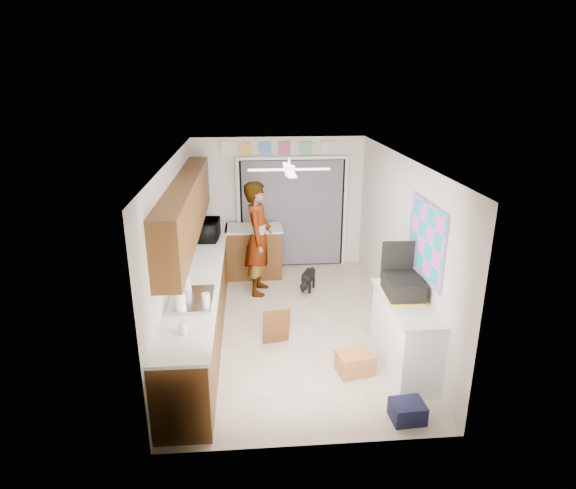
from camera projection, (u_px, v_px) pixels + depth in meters
name	position (u px, v px, depth m)	size (l,w,h in m)	color
floor	(290.00, 325.00, 7.23)	(5.00, 5.00, 0.00)	#BEAD99
ceiling	(290.00, 159.00, 6.41)	(5.00, 5.00, 0.00)	white
wall_back	(279.00, 203.00, 9.17)	(3.20, 3.20, 0.00)	silver
wall_front	(313.00, 337.00, 4.47)	(3.20, 3.20, 0.00)	silver
wall_left	(176.00, 250.00, 6.70)	(5.00, 5.00, 0.00)	silver
wall_right	(400.00, 244.00, 6.94)	(5.00, 5.00, 0.00)	silver
left_base_cabinets	(201.00, 301.00, 6.99)	(0.60, 4.80, 0.90)	brown
left_countertop	(200.00, 271.00, 6.83)	(0.62, 4.80, 0.04)	white
upper_cabinets	(187.00, 208.00, 6.72)	(0.32, 4.00, 0.80)	brown
sink_basin	(192.00, 300.00, 5.88)	(0.50, 0.76, 0.06)	silver
faucet	(176.00, 293.00, 5.83)	(0.03, 0.03, 0.22)	silver
peninsula_base	(254.00, 252.00, 8.93)	(1.00, 0.60, 0.90)	brown
peninsula_top	(254.00, 228.00, 8.77)	(1.04, 0.64, 0.04)	white
back_opening_recess	(292.00, 214.00, 9.23)	(2.00, 0.06, 2.10)	black
curtain_panel	(292.00, 214.00, 9.19)	(1.90, 0.03, 2.05)	slate
door_trim_left	(239.00, 215.00, 9.12)	(0.06, 0.04, 2.10)	white
door_trim_right	(345.00, 213.00, 9.28)	(0.06, 0.04, 2.10)	white
door_trim_head	(293.00, 158.00, 8.85)	(2.10, 0.04, 0.06)	white
header_frame_0	(246.00, 148.00, 8.75)	(0.22, 0.02, 0.22)	gold
header_frame_1	(265.00, 148.00, 8.78)	(0.22, 0.02, 0.22)	#5383DD
header_frame_2	(284.00, 148.00, 8.81)	(0.22, 0.02, 0.22)	#BE476A
header_frame_3	(306.00, 148.00, 8.84)	(0.22, 0.02, 0.22)	#6CBD7A
header_frame_4	(327.00, 148.00, 8.87)	(0.22, 0.02, 0.22)	silver
route66_sign	(227.00, 149.00, 8.72)	(0.22, 0.02, 0.26)	silver
right_counter_base	(405.00, 336.00, 6.06)	(0.50, 1.40, 0.90)	white
right_counter_top	(407.00, 302.00, 5.90)	(0.54, 1.44, 0.04)	white
abstract_painting	(426.00, 240.00, 5.87)	(0.03, 1.15, 0.95)	#F75BDC
ceiling_fan	(289.00, 170.00, 6.66)	(1.14, 1.14, 0.24)	white
microwave	(207.00, 230.00, 8.08)	(0.59, 0.40, 0.33)	black
soap_bottle	(187.00, 283.00, 6.06)	(0.11, 0.11, 0.28)	silver
jar_a	(206.00, 299.00, 5.79)	(0.10, 0.10, 0.14)	silver
jar_b	(183.00, 328.00, 5.12)	(0.09, 0.09, 0.13)	silver
paper_towel_roll	(181.00, 303.00, 5.56)	(0.11, 0.11, 0.25)	white
suitcase	(403.00, 287.00, 5.99)	(0.43, 0.57, 0.24)	black
suitcase_rim	(402.00, 295.00, 6.02)	(0.44, 0.58, 0.02)	yellow
suitcase_lid	(398.00, 260.00, 6.18)	(0.42, 0.03, 0.50)	black
cardboard_box	(355.00, 363.00, 6.04)	(0.44, 0.33, 0.27)	#C6713E
navy_crate	(407.00, 411.00, 5.21)	(0.35, 0.30, 0.22)	#151935
cabinet_door_panel	(276.00, 326.00, 6.63)	(0.38, 0.03, 0.56)	brown
man	(259.00, 238.00, 8.05)	(0.71, 0.47, 1.95)	white
dog	(308.00, 280.00, 8.37)	(0.21, 0.50, 0.39)	black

